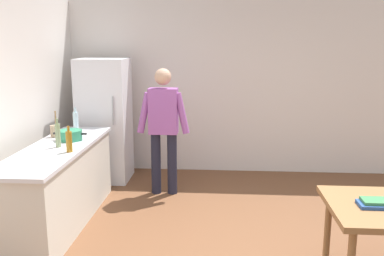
{
  "coord_description": "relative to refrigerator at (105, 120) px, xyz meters",
  "views": [
    {
      "loc": [
        -0.18,
        -3.62,
        2.06
      ],
      "look_at": [
        -0.52,
        1.12,
        1.07
      ],
      "focal_mm": 39.57,
      "sensor_mm": 36.0,
      "label": 1
    }
  ],
  "objects": [
    {
      "name": "wall_back",
      "position": [
        1.9,
        0.6,
        0.45
      ],
      "size": [
        6.4,
        0.12,
        2.7
      ],
      "primitive_type": "cube",
      "color": "silver",
      "rests_on": "ground_plane"
    },
    {
      "name": "kitchen_counter",
      "position": [
        -0.1,
        -1.6,
        -0.45
      ],
      "size": [
        0.64,
        2.2,
        0.9
      ],
      "color": "beige",
      "rests_on": "ground_plane"
    },
    {
      "name": "refrigerator",
      "position": [
        0.0,
        0.0,
        0.0
      ],
      "size": [
        0.7,
        0.67,
        1.8
      ],
      "color": "white",
      "rests_on": "ground_plane"
    },
    {
      "name": "person",
      "position": [
        0.95,
        -0.55,
        0.08
      ],
      "size": [
        0.7,
        0.22,
        1.7
      ],
      "color": "#1E1E2D",
      "rests_on": "ground_plane"
    },
    {
      "name": "cooking_pot",
      "position": [
        -0.06,
        -1.28,
        0.06
      ],
      "size": [
        0.4,
        0.28,
        0.12
      ],
      "color": "#2D845B",
      "rests_on": "kitchen_counter"
    },
    {
      "name": "utensil_jar",
      "position": [
        -0.31,
        -1.11,
        0.08
      ],
      "size": [
        0.11,
        0.11,
        0.32
      ],
      "color": "tan",
      "rests_on": "kitchen_counter"
    },
    {
      "name": "bottle_vinegar_tall",
      "position": [
        -0.07,
        -1.61,
        0.14
      ],
      "size": [
        0.06,
        0.06,
        0.32
      ],
      "color": "gray",
      "rests_on": "kitchen_counter"
    },
    {
      "name": "bottle_water_clear",
      "position": [
        -0.18,
        -0.72,
        0.13
      ],
      "size": [
        0.07,
        0.07,
        0.3
      ],
      "color": "silver",
      "rests_on": "kitchen_counter"
    },
    {
      "name": "bottle_oil_amber",
      "position": [
        0.12,
        -1.8,
        0.12
      ],
      "size": [
        0.06,
        0.06,
        0.28
      ],
      "color": "#996619",
      "rests_on": "kitchen_counter"
    },
    {
      "name": "book_stack",
      "position": [
        2.96,
        -2.73,
        -0.13
      ],
      "size": [
        0.25,
        0.18,
        0.05
      ],
      "color": "#284C8E",
      "rests_on": "dining_table"
    }
  ]
}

